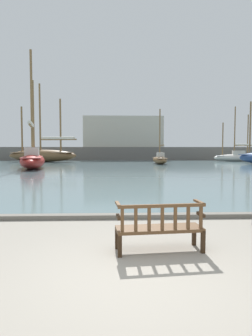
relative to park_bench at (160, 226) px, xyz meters
The scene contains 9 objects.
ground_plane 1.37m from the park_bench, 115.49° to the right, with size 160.00×160.00×0.00m, color gray.
harbor_water 42.84m from the park_bench, 90.74° to the left, with size 100.00×80.00×0.08m, color slate.
quay_edge_kerb 2.77m from the park_bench, 101.70° to the left, with size 40.00×0.30×0.12m, color slate.
park_bench is the anchor object (origin of this frame).
sailboat_nearest_port 39.68m from the park_bench, 106.34° to the left, with size 10.38×4.19×11.13m.
sailboat_centre_channel 31.71m from the park_bench, 81.31° to the left, with size 1.66×5.16×6.76m.
sailboat_mid_port 24.85m from the park_bench, 110.27° to the left, with size 3.89×9.92×11.14m.
sailboat_far_port 42.92m from the park_bench, 65.89° to the left, with size 6.49×2.86×8.21m.
far_breakwater 44.94m from the park_bench, 90.17° to the left, with size 47.93×2.40×7.40m.
Camera 1 is at (-0.28, -4.25, 1.89)m, focal length 32.00 mm.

